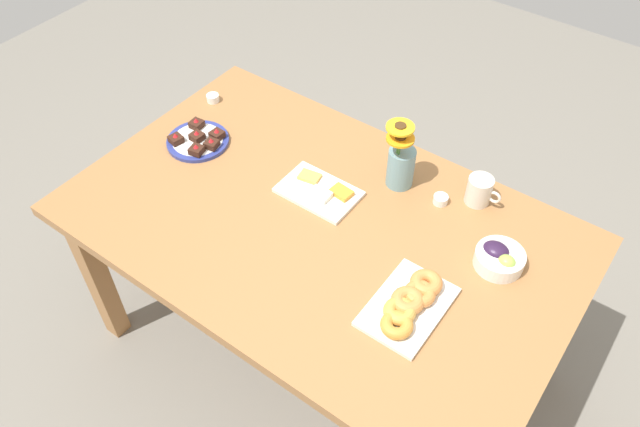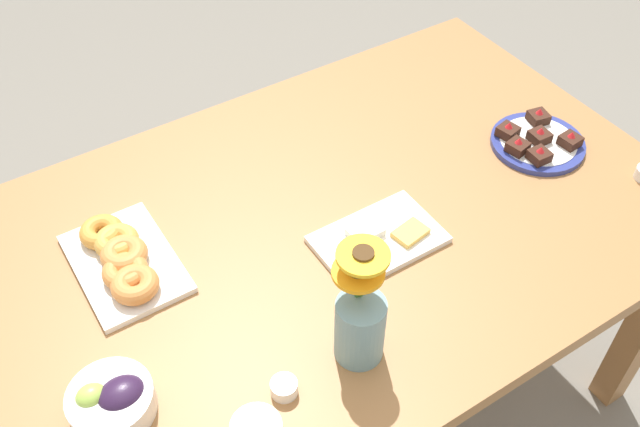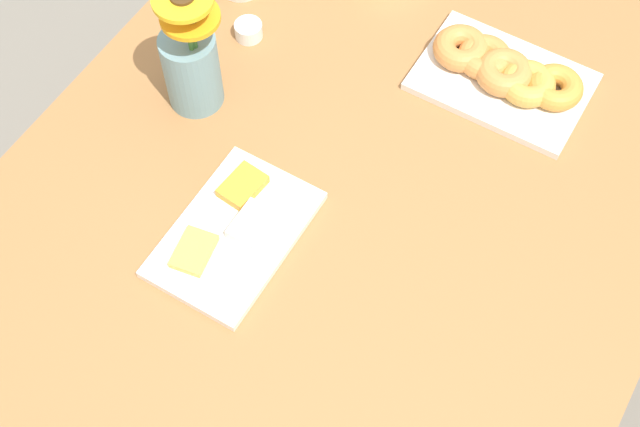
{
  "view_description": "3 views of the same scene",
  "coord_description": "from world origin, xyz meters",
  "px_view_note": "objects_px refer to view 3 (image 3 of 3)",
  "views": [
    {
      "loc": [
        0.78,
        -1.07,
        2.2
      ],
      "look_at": [
        0.0,
        0.0,
        0.78
      ],
      "focal_mm": 35.0,
      "sensor_mm": 36.0,
      "label": 1
    },
    {
      "loc": [
        0.56,
        0.88,
        1.85
      ],
      "look_at": [
        0.0,
        0.0,
        0.78
      ],
      "focal_mm": 40.0,
      "sensor_mm": 36.0,
      "label": 2
    },
    {
      "loc": [
        -0.58,
        -0.34,
        1.91
      ],
      "look_at": [
        0.0,
        0.0,
        0.78
      ],
      "focal_mm": 50.0,
      "sensor_mm": 36.0,
      "label": 3
    }
  ],
  "objects_px": {
    "dining_table": "(320,254)",
    "jam_cup_honey": "(248,30)",
    "cheese_platter": "(234,231)",
    "croissant_platter": "(504,73)",
    "flower_vase": "(191,63)"
  },
  "relations": [
    {
      "from": "dining_table",
      "to": "jam_cup_honey",
      "type": "bearing_deg",
      "value": 48.6
    },
    {
      "from": "jam_cup_honey",
      "to": "flower_vase",
      "type": "height_order",
      "value": "flower_vase"
    },
    {
      "from": "dining_table",
      "to": "jam_cup_honey",
      "type": "xyz_separation_m",
      "value": [
        0.27,
        0.3,
        0.1
      ]
    },
    {
      "from": "croissant_platter",
      "to": "flower_vase",
      "type": "relative_size",
      "value": 1.11
    },
    {
      "from": "cheese_platter",
      "to": "croissant_platter",
      "type": "xyz_separation_m",
      "value": [
        0.47,
        -0.22,
        0.01
      ]
    },
    {
      "from": "jam_cup_honey",
      "to": "dining_table",
      "type": "bearing_deg",
      "value": -131.4
    },
    {
      "from": "dining_table",
      "to": "jam_cup_honey",
      "type": "distance_m",
      "value": 0.41
    },
    {
      "from": "dining_table",
      "to": "croissant_platter",
      "type": "distance_m",
      "value": 0.43
    },
    {
      "from": "flower_vase",
      "to": "jam_cup_honey",
      "type": "bearing_deg",
      "value": 0.71
    },
    {
      "from": "jam_cup_honey",
      "to": "flower_vase",
      "type": "distance_m",
      "value": 0.17
    },
    {
      "from": "jam_cup_honey",
      "to": "cheese_platter",
      "type": "bearing_deg",
      "value": -149.99
    },
    {
      "from": "croissant_platter",
      "to": "jam_cup_honey",
      "type": "distance_m",
      "value": 0.44
    },
    {
      "from": "dining_table",
      "to": "croissant_platter",
      "type": "xyz_separation_m",
      "value": [
        0.39,
        -0.12,
        0.11
      ]
    },
    {
      "from": "flower_vase",
      "to": "cheese_platter",
      "type": "bearing_deg",
      "value": -133.25
    },
    {
      "from": "croissant_platter",
      "to": "cheese_platter",
      "type": "bearing_deg",
      "value": 154.72
    }
  ]
}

